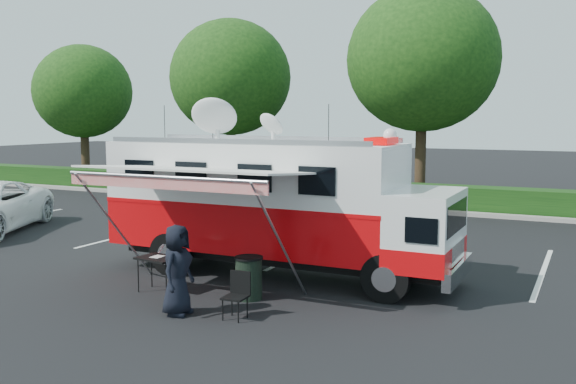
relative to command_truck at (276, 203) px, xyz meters
The scene contains 9 objects.
ground_plane 1.69m from the command_truck, ahead, with size 120.00×120.00×0.00m, color black.
back_border 13.38m from the command_truck, 84.62° to the left, with size 60.00×6.14×8.87m.
stall_lines 3.47m from the command_truck, 98.13° to the left, with size 24.12×5.50×0.01m.
command_truck is the anchor object (origin of this frame).
awning 2.60m from the command_truck, 107.37° to the right, with size 4.48×2.34×2.71m.
person 3.83m from the command_truck, 95.20° to the right, with size 0.83×0.54×1.70m, color black.
folding_table 2.98m from the command_truck, 124.64° to the right, with size 0.95×0.74×0.74m.
folding_chair 3.43m from the command_truck, 75.73° to the right, with size 0.43×0.45×0.86m.
trash_bin 2.36m from the command_truck, 79.05° to the right, with size 0.58×0.58×0.87m.
Camera 1 is at (6.50, -12.99, 3.68)m, focal length 40.00 mm.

